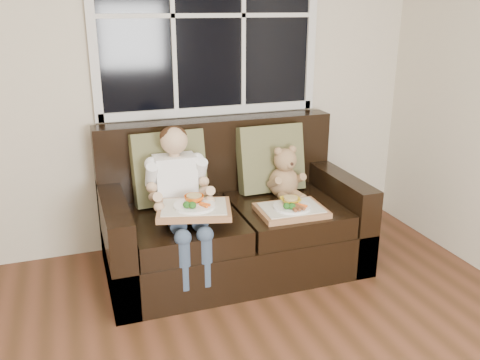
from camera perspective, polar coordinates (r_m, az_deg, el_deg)
name	(u,v)px	position (r m, az deg, el deg)	size (l,w,h in m)	color
room_walls	(219,67)	(1.08, -2.39, 12.59)	(4.52, 5.02, 2.71)	beige
window_back	(208,15)	(3.65, -3.58, 17.96)	(1.62, 0.04, 1.37)	black
loveseat	(231,222)	(3.50, -1.07, -4.69)	(1.70, 0.92, 0.96)	black
pillow_left	(169,168)	(3.41, -7.98, 1.38)	(0.49, 0.24, 0.50)	olive
pillow_right	(271,158)	(3.62, 3.45, 2.45)	(0.47, 0.22, 0.49)	olive
child	(179,188)	(3.18, -6.86, -0.85)	(0.38, 0.59, 0.86)	white
teddy_bear	(285,176)	(3.52, 5.04, 0.46)	(0.23, 0.29, 0.37)	#A58357
tray_left	(194,208)	(3.03, -5.17, -3.14)	(0.50, 0.43, 0.10)	#A5714A
tray_right	(291,209)	(3.27, 5.76, -3.24)	(0.43, 0.34, 0.10)	#A5714A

